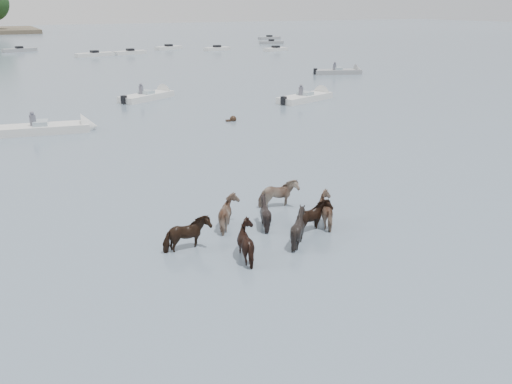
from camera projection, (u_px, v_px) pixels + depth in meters
name	position (u px, v px, depth m)	size (l,w,h in m)	color
ground	(226.00, 250.00, 15.98)	(400.00, 400.00, 0.00)	slate
pony_herd	(271.00, 221.00, 17.04)	(6.42, 4.38, 1.29)	black
swimming_pony	(232.00, 119.00, 33.64)	(0.72, 0.44, 0.44)	black
motorboat_b	(56.00, 128.00, 30.69)	(6.14, 2.64, 1.92)	silver
motorboat_c	(153.00, 95.00, 41.73)	(5.36, 3.95, 1.92)	silver
motorboat_d	(311.00, 97.00, 41.12)	(5.80, 3.30, 1.92)	silver
motorboat_e	(344.00, 72.00, 56.33)	(5.64, 3.26, 1.92)	gray
distant_flotilla	(22.00, 52.00, 78.74)	(107.66, 29.26, 0.93)	silver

